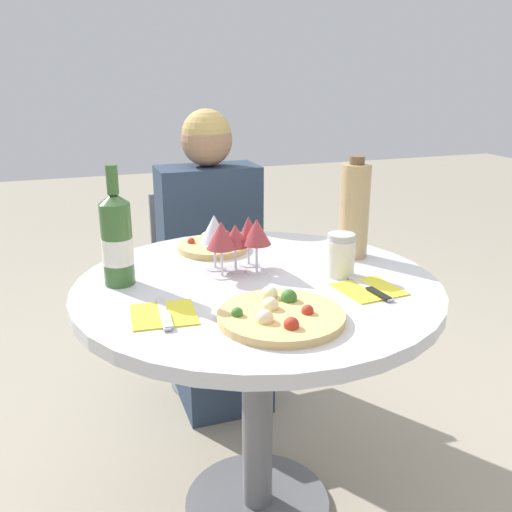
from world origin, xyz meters
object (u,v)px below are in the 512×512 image
object	(u,v)px
pizza_large	(280,315)
wine_bottle	(117,240)
dining_table	(257,328)
chair_behind_diner	(207,292)
tall_carafe	(354,210)
seated_diner	(215,274)

from	to	relation	value
pizza_large	wine_bottle	world-z (taller)	wine_bottle
dining_table	chair_behind_diner	size ratio (longest dim) A/B	1.23
tall_carafe	dining_table	bearing A→B (deg)	-162.22
pizza_large	tall_carafe	xyz separation A→B (m)	(0.38, 0.36, 0.13)
dining_table	wine_bottle	bearing A→B (deg)	162.88
dining_table	tall_carafe	bearing A→B (deg)	17.78
dining_table	chair_behind_diner	xyz separation A→B (m)	(0.07, 0.84, -0.22)
pizza_large	wine_bottle	bearing A→B (deg)	131.75
tall_carafe	seated_diner	bearing A→B (deg)	115.46
tall_carafe	chair_behind_diner	bearing A→B (deg)	111.23
dining_table	tall_carafe	world-z (taller)	tall_carafe
wine_bottle	tall_carafe	world-z (taller)	wine_bottle
pizza_large	tall_carafe	distance (m)	0.54
pizza_large	tall_carafe	size ratio (longest dim) A/B	0.96
tall_carafe	wine_bottle	bearing A→B (deg)	-179.75
pizza_large	wine_bottle	size ratio (longest dim) A/B	0.92
dining_table	wine_bottle	distance (m)	0.45
chair_behind_diner	tall_carafe	xyz separation A→B (m)	(0.28, -0.72, 0.51)
seated_diner	wine_bottle	xyz separation A→B (m)	(-0.42, -0.59, 0.35)
chair_behind_diner	seated_diner	world-z (taller)	seated_diner
seated_diner	pizza_large	xyz separation A→B (m)	(-0.10, -0.95, 0.24)
seated_diner	pizza_large	distance (m)	0.99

